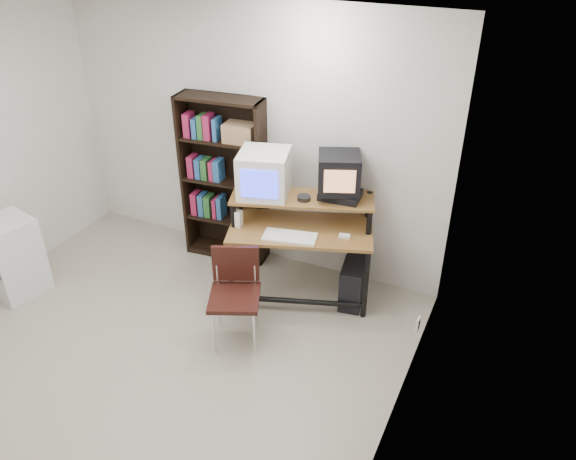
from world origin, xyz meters
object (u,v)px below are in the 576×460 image
at_px(school_chair, 235,286).
at_px(bookshelf, 225,177).
at_px(mini_fridge, 12,257).
at_px(crt_monitor, 264,174).
at_px(pc_tower, 353,282).
at_px(computer_desk, 301,230).
at_px(crt_tv, 339,173).

xyz_separation_m(school_chair, bookshelf, (-0.75, 1.14, 0.37)).
bearing_deg(mini_fridge, crt_monitor, 41.08).
relative_size(pc_tower, school_chair, 0.54).
height_order(computer_desk, crt_monitor, crt_monitor).
relative_size(crt_monitor, crt_tv, 1.15).
xyz_separation_m(crt_tv, bookshelf, (-1.25, 0.10, -0.34)).
height_order(pc_tower, mini_fridge, mini_fridge).
distance_m(crt_monitor, mini_fridge, 2.54).
bearing_deg(bookshelf, crt_monitor, -33.61).
xyz_separation_m(bookshelf, mini_fridge, (-1.49, -1.48, -0.50)).
bearing_deg(crt_tv, crt_monitor, 176.34).
distance_m(bookshelf, mini_fridge, 2.16).
xyz_separation_m(crt_tv, school_chair, (-0.50, -1.03, -0.71)).
height_order(computer_desk, school_chair, computer_desk).
height_order(computer_desk, mini_fridge, computer_desk).
bearing_deg(pc_tower, school_chair, -139.91).
distance_m(crt_monitor, school_chair, 1.06).
bearing_deg(computer_desk, bookshelf, 141.78).
xyz_separation_m(computer_desk, pc_tower, (0.50, 0.10, -0.49)).
bearing_deg(mini_fridge, pc_tower, 34.73).
bearing_deg(pc_tower, bookshelf, 160.93).
distance_m(computer_desk, pc_tower, 0.71).
relative_size(school_chair, bookshelf, 0.48).
xyz_separation_m(pc_tower, mini_fridge, (-2.99, -1.23, 0.17)).
relative_size(crt_tv, bookshelf, 0.27).
distance_m(pc_tower, mini_fridge, 3.24).
bearing_deg(computer_desk, crt_monitor, 157.23).
bearing_deg(school_chair, bookshelf, 99.57).
distance_m(pc_tower, school_chair, 1.20).
xyz_separation_m(computer_desk, mini_fridge, (-2.49, -1.13, -0.31)).
bearing_deg(crt_tv, bookshelf, 152.63).
relative_size(computer_desk, school_chair, 1.73).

